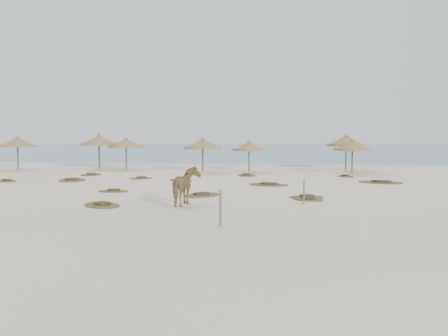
{
  "coord_description": "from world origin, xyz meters",
  "views": [
    {
      "loc": [
        5.06,
        -23.7,
        3.17
      ],
      "look_at": [
        2.22,
        5.0,
        1.15
      ],
      "focal_mm": 40.0,
      "sensor_mm": 36.0,
      "label": 1
    }
  ],
  "objects": [
    {
      "name": "ground",
      "position": [
        0.0,
        0.0,
        0.0
      ],
      "size": [
        160.0,
        160.0,
        0.0
      ],
      "primitive_type": "plane",
      "color": "beige",
      "rests_on": "ground"
    },
    {
      "name": "ocean",
      "position": [
        0.0,
        75.0,
        0.0
      ],
      "size": [
        200.0,
        100.0,
        0.01
      ],
      "primitive_type": "cube",
      "color": "#2B5A83",
      "rests_on": "ground"
    },
    {
      "name": "foam_line",
      "position": [
        0.0,
        26.0,
        0.0
      ],
      "size": [
        70.0,
        0.6,
        0.01
      ],
      "primitive_type": "cube",
      "color": "white",
      "rests_on": "ground"
    },
    {
      "name": "palapa_0",
      "position": [
        -17.29,
        18.03,
        2.34
      ],
      "size": [
        4.28,
        4.28,
        3.02
      ],
      "rotation": [
        0.0,
        0.0,
        0.43
      ],
      "color": "brown",
      "rests_on": "ground"
    },
    {
      "name": "palapa_1",
      "position": [
        -10.46,
        19.54,
        2.49
      ],
      "size": [
        3.54,
        3.54,
        3.21
      ],
      "rotation": [
        0.0,
        0.0,
        0.04
      ],
      "color": "brown",
      "rests_on": "ground"
    },
    {
      "name": "palapa_2",
      "position": [
        -7.74,
        18.77,
        2.25
      ],
      "size": [
        3.25,
        3.25,
        2.91
      ],
      "rotation": [
        0.0,
        0.0,
        -0.05
      ],
      "color": "brown",
      "rests_on": "ground"
    },
    {
      "name": "palapa_3",
      "position": [
        -0.68,
        16.62,
        2.24
      ],
      "size": [
        3.76,
        3.76,
        2.89
      ],
      "rotation": [
        0.0,
        0.0,
        0.25
      ],
      "color": "brown",
      "rests_on": "ground"
    },
    {
      "name": "palapa_4",
      "position": [
        3.05,
        17.57,
        2.06
      ],
      "size": [
        3.59,
        3.59,
        2.65
      ],
      "rotation": [
        0.0,
        0.0,
        0.33
      ],
      "color": "brown",
      "rests_on": "ground"
    },
    {
      "name": "palapa_5",
      "position": [
        11.31,
        20.21,
        2.45
      ],
      "size": [
        4.02,
        4.02,
        3.16
      ],
      "rotation": [
        0.0,
        0.0,
        0.22
      ],
      "color": "brown",
      "rests_on": "ground"
    },
    {
      "name": "palapa_6",
      "position": [
        11.21,
        16.03,
        2.16
      ],
      "size": [
        3.75,
        3.75,
        2.78
      ],
      "rotation": [
        0.0,
        0.0,
        0.32
      ],
      "color": "brown",
      "rests_on": "ground"
    },
    {
      "name": "horse",
      "position": [
        1.25,
        -2.23,
        0.84
      ],
      "size": [
        1.12,
        2.08,
        1.69
      ],
      "primitive_type": "imported",
      "rotation": [
        0.0,
        0.0,
        3.03
      ],
      "color": "olive",
      "rests_on": "ground"
    },
    {
      "name": "fence_post_near",
      "position": [
        3.3,
        -7.06,
        0.63
      ],
      "size": [
        0.12,
        0.12,
        1.26
      ],
      "primitive_type": "cylinder",
      "rotation": [
        0.0,
        0.0,
        -0.29
      ],
      "color": "#6B5E50",
      "rests_on": "ground"
    },
    {
      "name": "fence_post_far",
      "position": [
        6.44,
        -1.36,
        0.56
      ],
      "size": [
        0.09,
        0.09,
        1.12
      ],
      "primitive_type": "cylinder",
      "rotation": [
        0.0,
        0.0,
        0.07
      ],
      "color": "#6B5E50",
      "rests_on": "ground"
    },
    {
      "name": "scrub_1",
      "position": [
        -8.31,
        8.31,
        0.05
      ],
      "size": [
        2.57,
        3.17,
        0.16
      ],
      "rotation": [
        0.0,
        0.0,
        1.9
      ],
      "color": "brown",
      "rests_on": "ground"
    },
    {
      "name": "scrub_2",
      "position": [
        -3.53,
        2.39,
        0.05
      ],
      "size": [
        1.7,
        1.17,
        0.16
      ],
      "rotation": [
        0.0,
        0.0,
        3.08
      ],
      "color": "brown",
      "rests_on": "ground"
    },
    {
      "name": "scrub_3",
      "position": [
        4.8,
        6.65,
        0.05
      ],
      "size": [
        2.98,
        2.53,
        0.16
      ],
      "rotation": [
        0.0,
        0.0,
        2.72
      ],
      "color": "brown",
      "rests_on": "ground"
    },
    {
      "name": "scrub_4",
      "position": [
        6.7,
        0.86,
        0.05
      ],
      "size": [
        1.86,
        1.35,
        0.16
      ],
      "rotation": [
        0.0,
        0.0,
        0.14
      ],
      "color": "brown",
      "rests_on": "ground"
    },
    {
      "name": "scrub_5",
      "position": [
        11.91,
        8.83,
        0.05
      ],
      "size": [
        3.41,
        3.01,
        0.16
      ],
      "rotation": [
        0.0,
        0.0,
        2.65
      ],
      "color": "brown",
      "rests_on": "ground"
    },
    {
      "name": "scrub_6",
      "position": [
        -8.63,
        12.61,
        0.05
      ],
      "size": [
        1.48,
        2.21,
        0.16
      ],
      "rotation": [
        0.0,
        0.0,
        1.53
      ],
      "color": "brown",
      "rests_on": "ground"
    },
    {
      "name": "scrub_7",
      "position": [
        3.11,
        13.26,
        0.05
      ],
      "size": [
        1.81,
        2.32,
        0.16
      ],
      "rotation": [
        0.0,
        0.0,
        1.83
      ],
      "color": "brown",
      "rests_on": "ground"
    },
    {
      "name": "scrub_8",
      "position": [
        -12.34,
        7.26,
        0.05
      ],
      "size": [
        2.02,
        1.93,
        0.16
      ],
      "rotation": [
        0.0,
        0.0,
        2.47
      ],
      "color": "brown",
      "rests_on": "ground"
    },
    {
      "name": "scrub_9",
      "position": [
        1.47,
        1.17,
        0.05
      ],
      "size": [
        2.49,
        2.68,
        0.16
      ],
      "rotation": [
        0.0,
        0.0,
        0.96
      ],
      "color": "brown",
      "rests_on": "ground"
    },
    {
      "name": "scrub_10",
      "position": [
        10.3,
        13.11,
        0.05
      ],
      "size": [
        1.53,
        1.82,
        0.16
      ],
      "rotation": [
        0.0,
        0.0,
        1.98
      ],
      "color": "brown",
      "rests_on": "ground"
    },
    {
      "name": "scrub_11",
      "position": [
        -2.37,
        -2.75,
        0.05
      ],
      "size": [
        2.49,
        2.57,
        0.16
      ],
      "rotation": [
        0.0,
        0.0,
        2.28
      ],
      "color": "brown",
      "rests_on": "ground"
    },
    {
      "name": "scrub_12",
      "position": [
        6.73,
        -0.07,
        0.05
      ],
      "size": [
        1.67,
        1.37,
        0.16
      ],
      "rotation": [
        0.0,
        0.0,
        2.79
      ],
      "color": "brown",
      "rests_on": "ground"
    },
    {
      "name": "scrub_13",
      "position": [
        -1.06,
        8.87,
        0.05
      ],
      "size": [
        2.12,
        1.96,
        0.16
      ],
      "rotation": [
        0.0,
        0.0,
        2.54
      ],
      "color": "brown",
      "rests_on": "ground"
    },
    {
      "name": "scrub_14",
      "position": [
        -4.07,
        10.09,
        0.05
      ],
      "size": [
        1.99,
        1.93,
        0.16
      ],
      "rotation": [
        0.0,
        0.0,
        0.71
      ],
      "color": "brown",
      "rests_on": "ground"
    }
  ]
}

